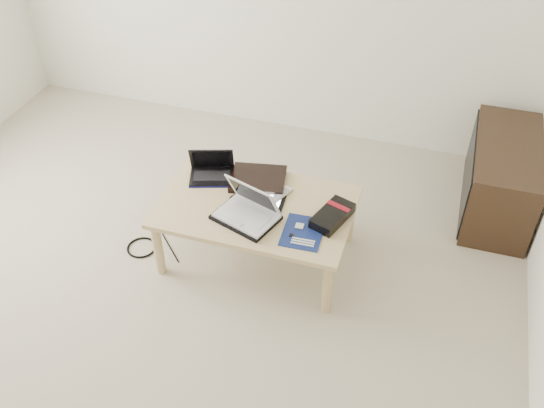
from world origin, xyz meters
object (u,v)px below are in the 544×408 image
(coffee_table, at_px, (256,211))
(white_laptop, at_px, (249,209))
(gpu_box, at_px, (332,216))
(netbook, at_px, (212,171))
(media_cabinet, at_px, (500,177))

(coffee_table, height_order, white_laptop, white_laptop)
(gpu_box, bearing_deg, coffee_table, -179.39)
(coffee_table, height_order, netbook, netbook)
(white_laptop, bearing_deg, netbook, 139.07)
(media_cabinet, xyz_separation_m, white_laptop, (-1.36, -1.01, 0.21))
(media_cabinet, height_order, netbook, netbook)
(netbook, bearing_deg, media_cabinet, 23.02)
(netbook, bearing_deg, coffee_table, -27.42)
(media_cabinet, bearing_deg, white_laptop, -143.39)
(media_cabinet, distance_m, white_laptop, 1.70)
(white_laptop, bearing_deg, gpu_box, 14.83)
(netbook, bearing_deg, gpu_box, -12.37)
(netbook, bearing_deg, white_laptop, -40.93)
(media_cabinet, relative_size, white_laptop, 2.40)
(netbook, height_order, gpu_box, netbook)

